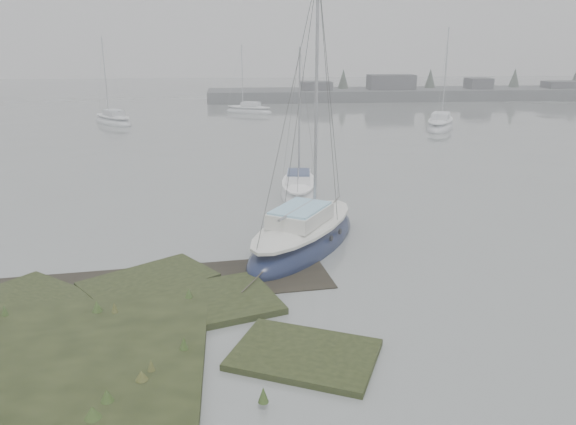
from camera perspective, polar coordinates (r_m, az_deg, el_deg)
The scene contains 7 objects.
ground at distance 43.49m, azimuth -4.22°, elevation 6.95°, with size 160.00×160.00×0.00m, color slate.
far_shoreline at distance 80.06m, azimuth 15.00°, elevation 11.69°, with size 60.00×8.00×4.15m.
sailboat_main at distance 21.61m, azimuth 1.60°, elevation -2.64°, with size 6.26×7.81×10.82m.
sailboat_white at distance 29.08m, azimuth 1.09°, elevation 2.38°, with size 2.61×5.81×7.91m.
sailboat_far_a at distance 56.64m, azimuth -17.34°, elevation 8.87°, with size 5.28×6.07×8.61m.
sailboat_far_b at distance 52.86m, azimuth 15.20°, elevation 8.54°, with size 4.99×6.94×9.42m.
sailboat_far_c at distance 62.50m, azimuth -3.99°, elevation 10.28°, with size 5.72×4.17×7.78m.
Camera 1 is at (-1.17, -12.80, 7.64)m, focal length 35.00 mm.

